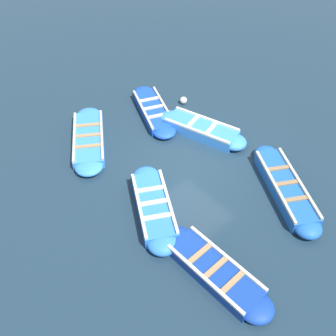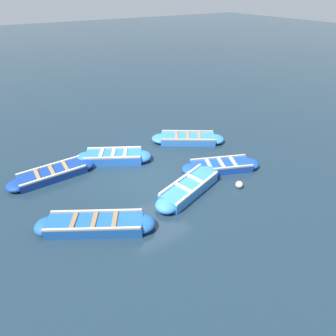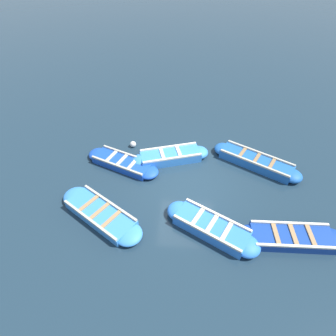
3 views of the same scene
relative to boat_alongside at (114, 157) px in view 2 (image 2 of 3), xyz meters
The scene contains 8 objects.
ground_plane 2.18m from the boat_alongside, 109.58° to the left, with size 120.00×120.00×0.00m, color #1C303F.
boat_alongside is the anchor object (origin of this frame).
boat_bow_out 4.62m from the boat_alongside, 140.07° to the left, with size 3.37×2.02×0.36m.
boat_outer_right 3.94m from the boat_alongside, 59.38° to the left, with size 3.63×2.55×0.45m.
boat_centre 3.79m from the boat_alongside, 114.30° to the left, with size 3.41×1.72×0.46m.
boat_inner_gap 3.76m from the boat_alongside, behind, with size 3.46×2.70×0.38m.
boat_stern_in 2.54m from the boat_alongside, ahead, with size 3.42×0.97×0.38m.
buoy_orange_near 5.40m from the boat_alongside, 127.91° to the left, with size 0.28×0.28×0.28m, color silver.
Camera 2 is at (3.83, 7.39, 6.31)m, focal length 28.00 mm.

